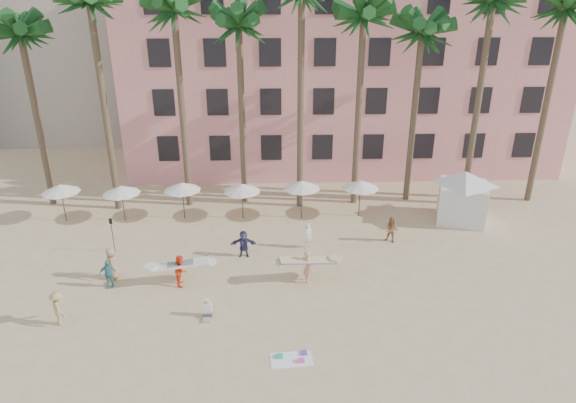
% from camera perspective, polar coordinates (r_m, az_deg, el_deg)
% --- Properties ---
extents(ground, '(120.00, 120.00, 0.00)m').
position_cam_1_polar(ground, '(24.61, -4.03, -14.29)').
color(ground, '#D1B789').
rests_on(ground, ground).
extents(pink_hotel, '(35.00, 14.00, 16.00)m').
position_cam_1_polar(pink_hotel, '(46.40, 5.71, 14.56)').
color(pink_hotel, pink).
rests_on(pink_hotel, ground).
extents(palm_row, '(44.40, 5.40, 16.30)m').
position_cam_1_polar(palm_row, '(34.54, -2.94, 19.94)').
color(palm_row, brown).
rests_on(palm_row, ground).
extents(umbrella_row, '(22.50, 2.70, 2.73)m').
position_cam_1_polar(umbrella_row, '(34.63, -8.45, 1.62)').
color(umbrella_row, '#332B23').
rests_on(umbrella_row, ground).
extents(cabana, '(5.63, 5.63, 3.50)m').
position_cam_1_polar(cabana, '(36.11, 18.89, 1.04)').
color(cabana, silver).
rests_on(cabana, ground).
extents(beach_towel, '(1.88, 1.15, 0.14)m').
position_cam_1_polar(beach_towel, '(23.11, 0.49, -17.03)').
color(beach_towel, white).
rests_on(beach_towel, ground).
extents(carrier_yellow, '(3.11, 1.15, 1.85)m').
position_cam_1_polar(carrier_yellow, '(27.65, 2.23, -7.02)').
color(carrier_yellow, tan).
rests_on(carrier_yellow, ground).
extents(carrier_white, '(3.12, 1.14, 1.74)m').
position_cam_1_polar(carrier_white, '(28.02, -11.83, -7.34)').
color(carrier_white, '#FC411A').
rests_on(carrier_white, ground).
extents(beachgoers, '(18.57, 8.87, 1.86)m').
position_cam_1_polar(beachgoers, '(28.77, -9.84, -6.49)').
color(beachgoers, '#313356').
rests_on(beachgoers, ground).
extents(paddle, '(0.18, 0.04, 2.23)m').
position_cam_1_polar(paddle, '(32.04, -18.97, -3.12)').
color(paddle, black).
rests_on(paddle, ground).
extents(seated_man, '(0.42, 0.73, 0.95)m').
position_cam_1_polar(seated_man, '(25.61, -8.94, -11.94)').
color(seated_man, '#3F3F4C').
rests_on(seated_man, ground).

